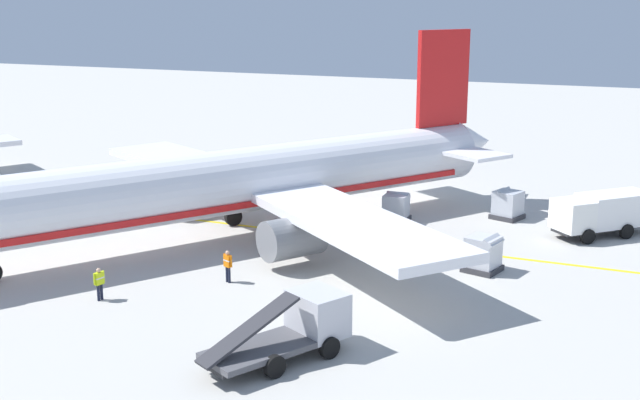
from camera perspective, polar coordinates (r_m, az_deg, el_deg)
name	(u,v)px	position (r m, az deg, el deg)	size (l,w,h in m)	color
airliner_foreground	(239,182)	(48.11, -5.69, 1.24)	(36.87, 31.36, 11.90)	white
service_truck_fuel	(603,212)	(51.65, 19.24, -0.80)	(6.03, 6.01, 2.55)	white
service_truck_baggage	(298,327)	(32.82, -1.57, -8.87)	(6.44, 4.72, 2.62)	silver
cargo_container_near	(396,208)	(52.29, 5.36, -0.55)	(1.71, 1.71, 1.87)	#333338
cargo_container_mid	(483,254)	(43.36, 11.38, -3.73)	(2.10, 2.10, 2.00)	#333338
cargo_container_far	(507,205)	(54.07, 13.00, -0.32)	(2.23, 2.23, 1.96)	#333338
crew_marshaller	(228,264)	(41.13, -6.48, -4.46)	(0.39, 0.59, 1.67)	#191E33
crew_loader_left	(99,281)	(39.89, -15.22, -5.53)	(0.61, 0.33, 1.60)	#191E33
apron_guide_line	(328,236)	(49.07, 0.57, -2.52)	(0.30, 60.00, 0.01)	yellow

